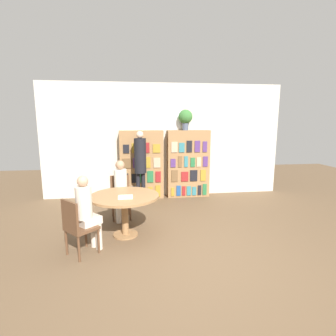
{
  "coord_description": "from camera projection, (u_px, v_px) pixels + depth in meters",
  "views": [
    {
      "loc": [
        -0.81,
        -3.39,
        2.02
      ],
      "look_at": [
        -0.11,
        1.97,
        1.05
      ],
      "focal_mm": 28.0,
      "sensor_mm": 36.0,
      "label": 1
    }
  ],
  "objects": [
    {
      "name": "chair_left_side",
      "position": [
        120.0,
        195.0,
        5.52
      ],
      "size": [
        0.45,
        0.45,
        0.89
      ],
      "rotation": [
        0.0,
        0.0,
        -3.01
      ],
      "color": "brown",
      "rests_on": "ground_plane"
    },
    {
      "name": "seated_reader_right",
      "position": [
        87.0,
        210.0,
        4.01
      ],
      "size": [
        0.4,
        0.4,
        1.22
      ],
      "rotation": [
        0.0,
        0.0,
        -0.82
      ],
      "color": "beige",
      "rests_on": "ground_plane"
    },
    {
      "name": "chair_near_camera",
      "position": [
        77.0,
        225.0,
        3.9
      ],
      "size": [
        0.57,
        0.57,
        0.89
      ],
      "rotation": [
        0.0,
        0.0,
        -0.82
      ],
      "color": "brown",
      "rests_on": "ground_plane"
    },
    {
      "name": "open_book_on_table",
      "position": [
        125.0,
        197.0,
        4.41
      ],
      "size": [
        0.24,
        0.18,
        0.03
      ],
      "color": "silver",
      "rests_on": "reading_table"
    },
    {
      "name": "ground_plane",
      "position": [
        194.0,
        264.0,
        3.76
      ],
      "size": [
        16.0,
        16.0,
        0.0
      ],
      "primitive_type": "plane",
      "color": "brown"
    },
    {
      "name": "bookshelf_right",
      "position": [
        188.0,
        164.0,
        7.03
      ],
      "size": [
        1.12,
        0.34,
        1.78
      ],
      "color": "olive",
      "rests_on": "ground_plane"
    },
    {
      "name": "seated_reader_left",
      "position": [
        121.0,
        187.0,
        5.31
      ],
      "size": [
        0.3,
        0.38,
        1.24
      ],
      "rotation": [
        0.0,
        0.0,
        -3.01
      ],
      "color": "silver",
      "rests_on": "ground_plane"
    },
    {
      "name": "librarian_standing",
      "position": [
        140.0,
        160.0,
        6.34
      ],
      "size": [
        0.29,
        0.56,
        1.79
      ],
      "color": "black",
      "rests_on": "ground_plane"
    },
    {
      "name": "wall_back",
      "position": [
        164.0,
        141.0,
        7.03
      ],
      "size": [
        6.4,
        0.07,
        3.0
      ],
      "color": "beige",
      "rests_on": "ground_plane"
    },
    {
      "name": "bookshelf_left",
      "position": [
        142.0,
        165.0,
        6.87
      ],
      "size": [
        1.12,
        0.34,
        1.78
      ],
      "color": "olive",
      "rests_on": "ground_plane"
    },
    {
      "name": "flower_vase",
      "position": [
        185.0,
        118.0,
        6.8
      ],
      "size": [
        0.37,
        0.37,
        0.53
      ],
      "color": "#475166",
      "rests_on": "bookshelf_right"
    },
    {
      "name": "reading_table",
      "position": [
        125.0,
        202.0,
        4.6
      ],
      "size": [
        1.21,
        1.21,
        0.74
      ],
      "color": "olive",
      "rests_on": "ground_plane"
    }
  ]
}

